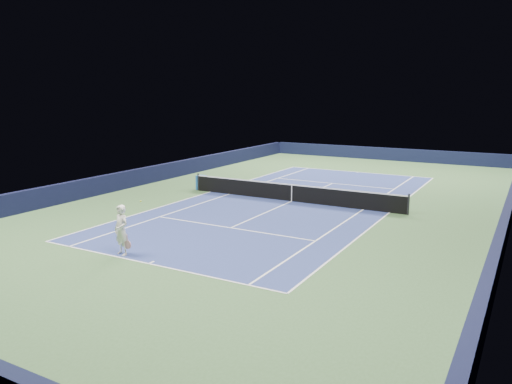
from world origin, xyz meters
The scene contains 19 objects.
ground centered at (0.00, 0.00, 0.00)m, with size 40.00×40.00×0.00m, color #385A31.
wall_far centered at (0.00, 19.82, 0.55)m, with size 22.00×0.35×1.10m, color black.
wall_right centered at (10.82, 0.00, 0.55)m, with size 0.35×40.00×1.10m, color black.
wall_left centered at (-10.82, 0.00, 0.55)m, with size 0.35×40.00×1.10m, color black.
court_surface centered at (0.00, 0.00, 0.00)m, with size 10.97×23.77×0.01m, color navy.
baseline_far centered at (0.00, 11.88, 0.01)m, with size 10.97×0.08×0.00m, color white.
baseline_near centered at (0.00, -11.88, 0.01)m, with size 10.97×0.08×0.00m, color white.
sideline_doubles_right centered at (5.49, 0.00, 0.01)m, with size 0.08×23.77×0.00m, color white.
sideline_doubles_left centered at (-5.49, 0.00, 0.01)m, with size 0.08×23.77×0.00m, color white.
sideline_singles_right centered at (4.12, 0.00, 0.01)m, with size 0.08×23.77×0.00m, color white.
sideline_singles_left centered at (-4.12, 0.00, 0.01)m, with size 0.08×23.77×0.00m, color white.
service_line_far centered at (0.00, 6.40, 0.01)m, with size 8.23×0.08×0.00m, color white.
service_line_near centered at (0.00, -6.40, 0.01)m, with size 8.23×0.08×0.00m, color white.
center_service_line centered at (0.00, 0.00, 0.01)m, with size 0.08×12.80×0.00m, color white.
center_mark_far centered at (0.00, 11.73, 0.01)m, with size 0.08×0.30×0.00m, color white.
center_mark_near centered at (0.00, -11.73, 0.01)m, with size 0.08×0.30×0.00m, color white.
tennis_net centered at (0.00, 0.00, 0.50)m, with size 12.90×0.10×1.07m.
sponsor_cube centered at (-6.40, 0.34, 0.45)m, with size 0.64×0.59×0.90m.
tennis_player centered at (-1.53, -11.59, 0.96)m, with size 0.88×1.33×1.91m.
Camera 1 is at (11.62, -24.74, 6.01)m, focal length 35.00 mm.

